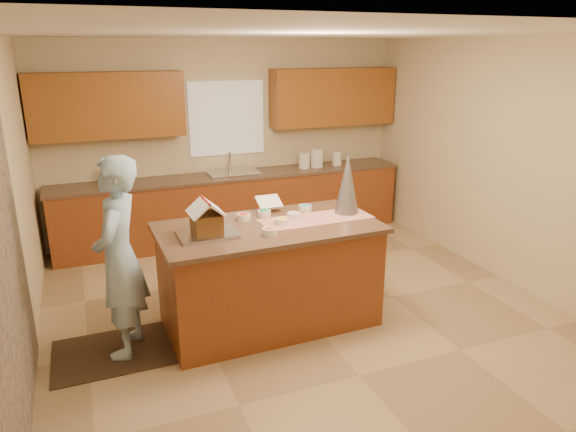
% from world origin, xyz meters
% --- Properties ---
extents(floor, '(5.50, 5.50, 0.00)m').
position_xyz_m(floor, '(0.00, 0.00, 0.00)').
color(floor, tan).
rests_on(floor, ground).
extents(ceiling, '(5.50, 5.50, 0.00)m').
position_xyz_m(ceiling, '(0.00, 0.00, 2.70)').
color(ceiling, silver).
rests_on(ceiling, floor).
extents(wall_back, '(5.50, 5.50, 0.00)m').
position_xyz_m(wall_back, '(0.00, 2.75, 1.35)').
color(wall_back, beige).
rests_on(wall_back, floor).
extents(wall_front, '(5.50, 5.50, 0.00)m').
position_xyz_m(wall_front, '(0.00, -2.75, 1.35)').
color(wall_front, beige).
rests_on(wall_front, floor).
extents(wall_left, '(5.50, 5.50, 0.00)m').
position_xyz_m(wall_left, '(-2.50, 0.00, 1.35)').
color(wall_left, beige).
rests_on(wall_left, floor).
extents(wall_right, '(5.50, 5.50, 0.00)m').
position_xyz_m(wall_right, '(2.50, 0.00, 1.35)').
color(wall_right, beige).
rests_on(wall_right, floor).
extents(stone_accent, '(0.00, 2.50, 2.50)m').
position_xyz_m(stone_accent, '(-2.48, -0.80, 1.25)').
color(stone_accent, gray).
rests_on(stone_accent, wall_left).
extents(window_curtain, '(1.05, 0.03, 1.00)m').
position_xyz_m(window_curtain, '(0.00, 2.72, 1.65)').
color(window_curtain, white).
rests_on(window_curtain, wall_back).
extents(back_counter_base, '(4.80, 0.60, 0.88)m').
position_xyz_m(back_counter_base, '(0.00, 2.45, 0.44)').
color(back_counter_base, brown).
rests_on(back_counter_base, floor).
extents(back_counter_top, '(4.85, 0.63, 0.04)m').
position_xyz_m(back_counter_top, '(0.00, 2.45, 0.90)').
color(back_counter_top, brown).
rests_on(back_counter_top, back_counter_base).
extents(upper_cabinet_left, '(1.85, 0.35, 0.80)m').
position_xyz_m(upper_cabinet_left, '(-1.55, 2.57, 1.90)').
color(upper_cabinet_left, '#9B6121').
rests_on(upper_cabinet_left, wall_back).
extents(upper_cabinet_right, '(1.85, 0.35, 0.80)m').
position_xyz_m(upper_cabinet_right, '(1.55, 2.57, 1.90)').
color(upper_cabinet_right, '#9B6121').
rests_on(upper_cabinet_right, wall_back).
extents(sink, '(0.70, 0.45, 0.12)m').
position_xyz_m(sink, '(0.00, 2.45, 0.89)').
color(sink, silver).
rests_on(sink, back_counter_top).
extents(faucet, '(0.03, 0.03, 0.28)m').
position_xyz_m(faucet, '(0.00, 2.63, 1.06)').
color(faucet, silver).
rests_on(faucet, back_counter_top).
extents(island_base, '(1.99, 1.02, 0.96)m').
position_xyz_m(island_base, '(-0.38, -0.01, 0.48)').
color(island_base, brown).
rests_on(island_base, floor).
extents(island_top, '(2.08, 1.11, 0.04)m').
position_xyz_m(island_top, '(-0.38, -0.01, 0.98)').
color(island_top, brown).
rests_on(island_top, island_base).
extents(table_runner, '(1.10, 0.42, 0.01)m').
position_xyz_m(table_runner, '(0.11, -0.00, 1.01)').
color(table_runner, '#B51C0C').
rests_on(table_runner, island_top).
extents(baking_tray, '(0.51, 0.38, 0.03)m').
position_xyz_m(baking_tray, '(-0.98, -0.08, 1.02)').
color(baking_tray, silver).
rests_on(baking_tray, island_top).
extents(cookbook, '(0.24, 0.19, 0.10)m').
position_xyz_m(cookbook, '(-0.22, 0.41, 1.10)').
color(cookbook, white).
rests_on(cookbook, island_top).
extents(tinsel_tree, '(0.25, 0.25, 0.60)m').
position_xyz_m(tinsel_tree, '(0.47, 0.06, 1.31)').
color(tinsel_tree, '#ADAEBA').
rests_on(tinsel_tree, island_top).
extents(rug, '(1.19, 0.78, 0.01)m').
position_xyz_m(rug, '(-1.78, -0.02, 0.01)').
color(rug, black).
rests_on(rug, floor).
extents(boy, '(0.61, 0.74, 1.75)m').
position_xyz_m(boy, '(-1.73, -0.02, 0.89)').
color(boy, '#9BBCDC').
rests_on(boy, rug).
extents(canister_a, '(0.16, 0.16, 0.22)m').
position_xyz_m(canister_a, '(1.05, 2.45, 1.03)').
color(canister_a, white).
rests_on(canister_a, back_counter_top).
extents(canister_b, '(0.18, 0.18, 0.26)m').
position_xyz_m(canister_b, '(1.25, 2.45, 1.05)').
color(canister_b, white).
rests_on(canister_b, back_counter_top).
extents(canister_c, '(0.14, 0.14, 0.20)m').
position_xyz_m(canister_c, '(1.58, 2.45, 1.02)').
color(canister_c, white).
rests_on(canister_c, back_counter_top).
extents(paper_towel, '(0.11, 0.11, 0.24)m').
position_xyz_m(paper_towel, '(-1.59, 2.45, 1.04)').
color(paper_towel, white).
rests_on(paper_towel, back_counter_top).
extents(gingerbread_house, '(0.31, 0.31, 0.31)m').
position_xyz_m(gingerbread_house, '(-0.98, -0.08, 1.15)').
color(gingerbread_house, brown).
rests_on(gingerbread_house, baking_tray).
extents(candy_bowls, '(0.80, 0.67, 0.06)m').
position_xyz_m(candy_bowls, '(-0.26, 0.09, 1.04)').
color(candy_bowls, '#FFF528').
rests_on(candy_bowls, island_top).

